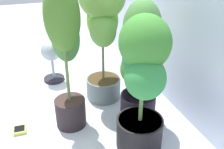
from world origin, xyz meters
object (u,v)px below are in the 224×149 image
Objects in this scene: potted_plant_back_right at (142,81)px; potted_plant_center at (65,48)px; potted_plant_back_center at (140,57)px; hygrometer_box at (20,130)px; potted_plant_back_left at (102,25)px; floor_fan at (51,55)px.

potted_plant_center reaches higher than potted_plant_back_right.
potted_plant_back_center is (-0.26, 0.10, 0.01)m from potted_plant_back_right.
hygrometer_box is (-0.37, -0.68, -0.43)m from potted_plant_back_right.
potted_plant_back_left is 0.38m from potted_plant_back_center.
potted_plant_back_right is at bearing 64.01° from hygrometer_box.
hygrometer_box is at bearing -118.40° from potted_plant_back_right.
potted_plant_back_right is 0.50m from potted_plant_center.
potted_plant_back_center is at bearing 84.64° from hygrometer_box.
potted_plant_back_center is 0.46m from potted_plant_center.
potted_plant_center is at bearing -43.75° from floor_fan.
potted_plant_back_right is 0.28m from potted_plant_back_center.
potted_plant_back_right is at bearing -26.09° from floor_fan.
potted_plant_back_left reaches higher than hygrometer_box.
floor_fan is at bearing -177.43° from potted_plant_center.
potted_plant_back_right is 2.20× the size of floor_fan.
floor_fan is at bearing -159.78° from potted_plant_back_right.
potted_plant_center is at bearing 91.05° from hygrometer_box.
potted_plant_back_center is at bearing 77.42° from potted_plant_center.
potted_plant_back_left is at bearing -6.46° from floor_fan.
potted_plant_back_right is 0.61m from potted_plant_back_left.
potted_plant_back_right is 1.08m from floor_fan.
potted_plant_center is at bearing -52.42° from potted_plant_back_left.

